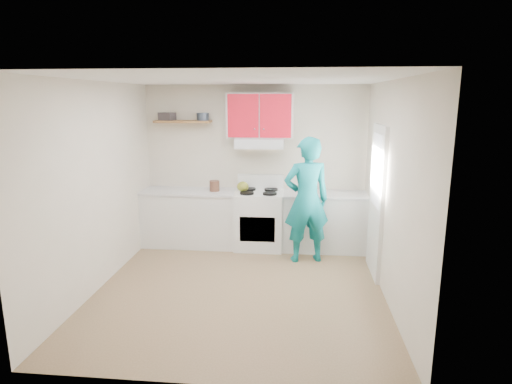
# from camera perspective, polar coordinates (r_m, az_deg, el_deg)

# --- Properties ---
(floor) EXTENTS (3.80, 3.80, 0.00)m
(floor) POSITION_cam_1_polar(r_m,az_deg,el_deg) (5.61, -2.13, -12.74)
(floor) COLOR brown
(floor) RESTS_ON ground
(ceiling) EXTENTS (3.60, 3.80, 0.04)m
(ceiling) POSITION_cam_1_polar(r_m,az_deg,el_deg) (5.09, -2.37, 14.82)
(ceiling) COLOR white
(ceiling) RESTS_ON floor
(back_wall) EXTENTS (3.60, 0.04, 2.60)m
(back_wall) POSITION_cam_1_polar(r_m,az_deg,el_deg) (7.05, -0.13, 3.57)
(back_wall) COLOR beige
(back_wall) RESTS_ON floor
(front_wall) EXTENTS (3.60, 0.04, 2.60)m
(front_wall) POSITION_cam_1_polar(r_m,az_deg,el_deg) (3.39, -6.66, -6.38)
(front_wall) COLOR beige
(front_wall) RESTS_ON floor
(left_wall) EXTENTS (0.04, 3.80, 2.60)m
(left_wall) POSITION_cam_1_polar(r_m,az_deg,el_deg) (5.72, -20.39, 0.70)
(left_wall) COLOR beige
(left_wall) RESTS_ON floor
(right_wall) EXTENTS (0.04, 3.80, 2.60)m
(right_wall) POSITION_cam_1_polar(r_m,az_deg,el_deg) (5.26, 17.55, -0.07)
(right_wall) COLOR beige
(right_wall) RESTS_ON floor
(door) EXTENTS (0.05, 0.85, 2.05)m
(door) POSITION_cam_1_polar(r_m,az_deg,el_deg) (5.99, 15.82, -1.19)
(door) COLOR white
(door) RESTS_ON floor
(door_glass) EXTENTS (0.01, 0.55, 0.95)m
(door_glass) POSITION_cam_1_polar(r_m,az_deg,el_deg) (5.90, 15.80, 2.83)
(door_glass) COLOR white
(door_glass) RESTS_ON door
(counter_left) EXTENTS (1.52, 0.60, 0.90)m
(counter_left) POSITION_cam_1_polar(r_m,az_deg,el_deg) (7.13, -8.74, -3.48)
(counter_left) COLOR silver
(counter_left) RESTS_ON floor
(counter_right) EXTENTS (1.32, 0.60, 0.90)m
(counter_right) POSITION_cam_1_polar(r_m,az_deg,el_deg) (6.92, 9.07, -3.97)
(counter_right) COLOR silver
(counter_right) RESTS_ON floor
(stove) EXTENTS (0.76, 0.65, 0.92)m
(stove) POSITION_cam_1_polar(r_m,az_deg,el_deg) (6.91, 0.43, -3.76)
(stove) COLOR white
(stove) RESTS_ON floor
(range_hood) EXTENTS (0.76, 0.44, 0.15)m
(range_hood) POSITION_cam_1_polar(r_m,az_deg,el_deg) (6.77, 0.52, 6.58)
(range_hood) COLOR silver
(range_hood) RESTS_ON back_wall
(upper_cabinets) EXTENTS (1.02, 0.33, 0.70)m
(upper_cabinets) POSITION_cam_1_polar(r_m,az_deg,el_deg) (6.80, 0.57, 10.19)
(upper_cabinets) COLOR red
(upper_cabinets) RESTS_ON back_wall
(shelf) EXTENTS (0.90, 0.30, 0.04)m
(shelf) POSITION_cam_1_polar(r_m,az_deg,el_deg) (7.04, -9.74, 9.28)
(shelf) COLOR brown
(shelf) RESTS_ON back_wall
(books) EXTENTS (0.28, 0.24, 0.12)m
(books) POSITION_cam_1_polar(r_m,az_deg,el_deg) (7.10, -11.80, 9.87)
(books) COLOR #3A3335
(books) RESTS_ON shelf
(tin) EXTENTS (0.24, 0.24, 0.12)m
(tin) POSITION_cam_1_polar(r_m,az_deg,el_deg) (6.94, -7.12, 9.96)
(tin) COLOR #333D4C
(tin) RESTS_ON shelf
(kettle) EXTENTS (0.25, 0.25, 0.16)m
(kettle) POSITION_cam_1_polar(r_m,az_deg,el_deg) (6.84, -1.78, 0.74)
(kettle) COLOR olive
(kettle) RESTS_ON stove
(crock) EXTENTS (0.20, 0.20, 0.19)m
(crock) POSITION_cam_1_polar(r_m,az_deg,el_deg) (6.89, -5.57, 0.73)
(crock) COLOR #503123
(crock) RESTS_ON counter_left
(cutting_board) EXTENTS (0.32, 0.24, 0.02)m
(cutting_board) POSITION_cam_1_polar(r_m,az_deg,el_deg) (6.75, 5.83, -0.28)
(cutting_board) COLOR olive
(cutting_board) RESTS_ON counter_right
(silicone_mat) EXTENTS (0.35, 0.30, 0.01)m
(silicone_mat) POSITION_cam_1_polar(r_m,az_deg,el_deg) (6.87, 12.66, -0.33)
(silicone_mat) COLOR #B01223
(silicone_mat) RESTS_ON counter_right
(person) EXTENTS (0.77, 0.60, 1.86)m
(person) POSITION_cam_1_polar(r_m,az_deg,el_deg) (6.27, 6.78, -1.09)
(person) COLOR #0D777D
(person) RESTS_ON floor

